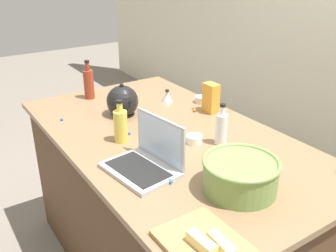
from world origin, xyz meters
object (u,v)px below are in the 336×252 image
Objects in this scene: laptop at (147,159)px; kettle at (123,102)px; cutting_board at (208,248)px; butter_stick_left at (202,243)px; ramekin_small at (194,139)px; kitchen_timer at (167,96)px; butter_stick_right at (221,245)px; ramekin_wide at (201,99)px; bottle_vinegar at (221,128)px; bottle_soy at (89,83)px; bottle_oil at (121,125)px; ramekin_medium at (127,97)px; mixing_bowl_large at (240,174)px; candy_bag at (211,98)px.

kettle is (-0.59, 0.20, 0.03)m from laptop.
butter_stick_left reaches higher than cutting_board.
kitchen_timer is (-0.54, 0.20, 0.02)m from ramekin_small.
ramekin_wide is (-1.06, 0.76, -0.02)m from butter_stick_right.
laptop is 0.62m from kettle.
bottle_vinegar is at bearing -28.58° from ramekin_wide.
kettle is at bearing 7.72° from bottle_soy.
ramekin_wide is at bearing 126.00° from laptop.
laptop is at bearing -88.96° from bottle_vinegar.
laptop is 0.33m from ramekin_small.
bottle_vinegar is (-0.01, 0.42, 0.04)m from laptop.
ramekin_medium is at bearing 149.28° from bottle_oil.
mixing_bowl_large is at bearing 33.34° from laptop.
butter_stick_left is at bearing -101.07° from cutting_board.
ramekin_small is 0.46× the size of candy_bag.
kettle is (-0.29, 0.16, -0.01)m from bottle_oil.
butter_stick_right is (0.57, -0.49, -0.05)m from bottle_vinegar.
butter_stick_left is (1.11, -0.31, -0.04)m from kettle.
kettle is 0.50m from ramekin_wide.
bottle_soy reaches higher than butter_stick_left.
ramekin_medium reaches higher than ramekin_wide.
kitchen_timer reaches higher than ramekin_small.
ramekin_small is at bearing 104.90° from laptop.
candy_bag is (0.43, 0.32, 0.06)m from ramekin_medium.
kitchen_timer is (-0.96, 0.30, -0.03)m from mixing_bowl_large.
kitchen_timer is at bearing 96.15° from kettle.
bottle_vinegar is 1.86× the size of butter_stick_left.
ramekin_wide is (-0.83, 0.47, -0.05)m from mixing_bowl_large.
mixing_bowl_large is 0.37m from cutting_board.
ramekin_medium is at bearing -179.98° from ramekin_small.
kitchen_timer is (-1.19, 0.59, -0.00)m from butter_stick_right.
bottle_soy reaches higher than bottle_oil.
ramekin_medium is 0.25m from kitchen_timer.
butter_stick_left is 1.42× the size of ramekin_small.
bottle_soy is 3.17× the size of kitchen_timer.
bottle_soy is at bearing 170.81° from cutting_board.
mixing_bowl_large reaches higher than ramekin_wide.
kitchen_timer is at bearing 153.54° from butter_stick_right.
bottle_oil is at bearing 171.36° from cutting_board.
kitchen_timer is at bearing 48.85° from bottle_soy.
bottle_vinegar is 0.40m from candy_bag.
laptop is at bearing -39.68° from kitchen_timer.
cutting_board is 4.24× the size of kitchen_timer.
mixing_bowl_large is 0.38m from butter_stick_left.
bottle_oil is 0.65× the size of cutting_board.
cutting_board is at bearing -17.49° from ramekin_medium.
bottle_soy is at bearing -140.94° from candy_bag.
mixing_bowl_large is 0.95m from ramekin_wide.
kitchen_timer is at bearing -127.55° from ramekin_wide.
ramekin_small is (0.21, 0.29, -0.07)m from bottle_oil.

